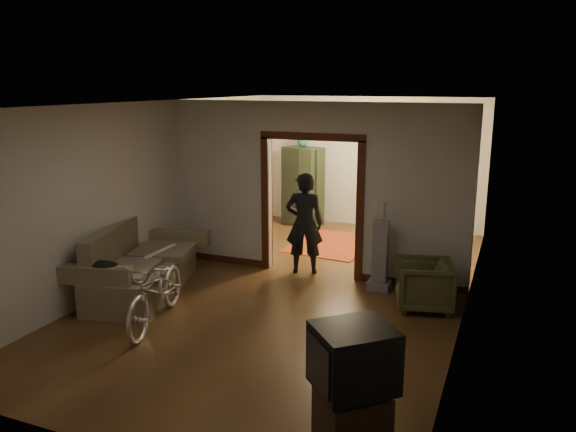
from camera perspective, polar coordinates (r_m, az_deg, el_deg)
The scene contains 24 objects.
floor at distance 8.73m, azimuth 0.75°, elevation -7.26°, with size 5.00×8.50×0.01m, color #402814.
ceiling at distance 8.18m, azimuth 0.81°, elevation 11.43°, with size 5.00×8.50×0.01m, color white.
wall_back at distance 12.34m, azimuth 8.08°, elevation 5.43°, with size 5.00×0.02×2.80m, color beige.
wall_left at distance 9.53m, azimuth -13.36°, elevation 2.88°, with size 0.02×8.50×2.80m, color beige.
wall_right at distance 7.80m, azimuth 18.12°, elevation 0.29°, with size 0.02×8.50×2.80m, color beige.
partition_wall at distance 9.03m, azimuth 2.53°, elevation 2.66°, with size 5.00×0.14×2.80m, color beige.
door_casing at distance 9.09m, azimuth 2.51°, elevation 0.80°, with size 1.74×0.20×2.32m, color #401D0E.
far_window at distance 12.13m, azimuth 11.27°, elevation 5.89°, with size 0.98×0.06×1.28m, color black.
chandelier at distance 10.57m, azimuth 5.85°, elevation 9.36°, with size 0.24×0.24×0.24m, color #FFE0A5.
light_switch at distance 8.70m, azimuth 8.87°, elevation 1.09°, with size 0.08×0.01×0.12m, color silver.
sofa at distance 8.68m, azimuth -14.61°, elevation -4.25°, with size 1.00×2.23×1.03m, color brown.
rolled_paper at distance 8.85m, azimuth -12.94°, elevation -3.70°, with size 0.10×0.10×0.80m, color beige.
jacket at distance 7.93m, azimuth -18.31°, elevation -4.92°, with size 0.50×0.38×0.15m, color black.
bicycle at distance 7.54m, azimuth -13.22°, elevation -7.28°, with size 0.61×1.76×0.93m, color silver.
armchair at distance 8.08m, azimuth 13.65°, elevation -6.79°, with size 0.74×0.76×0.69m, color #4A4B2A.
tv_stand at distance 5.19m, azimuth 6.49°, elevation -19.73°, with size 0.55×0.50×0.50m, color black.
crt_tv at distance 4.90m, azimuth 6.67°, elevation -14.10°, with size 0.64×0.57×0.55m, color black.
vacuum at distance 8.58m, azimuth 9.35°, elevation -3.96°, with size 0.33×0.27×1.09m, color gray.
person at distance 9.17m, azimuth 1.67°, elevation -0.73°, with size 0.61×0.40×1.69m, color black.
oriental_rug at distance 11.01m, azimuth 4.63°, elevation -2.87°, with size 1.42×1.86×0.01m, color maroon.
locker at distance 12.40m, azimuth 1.52°, elevation 3.06°, with size 0.86×0.48×1.72m, color #23301D.
globe at distance 12.25m, azimuth 1.55°, elevation 8.04°, with size 0.25×0.25×0.25m, color #1E5972.
desk at distance 11.78m, azimuth 11.90°, elevation -0.38°, with size 0.91×0.51×0.67m, color #341F11.
desk_chair at distance 11.31m, azimuth 8.98°, elevation -0.20°, with size 0.40×0.40×0.91m, color #341F11.
Camera 1 is at (3.00, -7.61, 3.08)m, focal length 35.00 mm.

